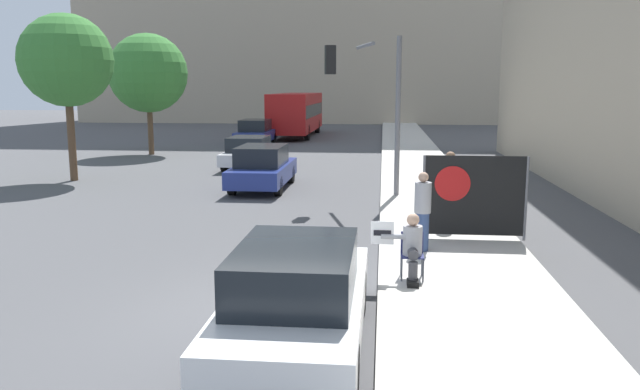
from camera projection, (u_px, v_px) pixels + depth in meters
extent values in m
plane|color=#4F4F51|center=(266.00, 314.00, 9.73)|extent=(160.00, 160.00, 0.00)
cube|color=beige|center=(421.00, 176.00, 24.09)|extent=(3.09, 90.00, 0.16)
cylinder|color=#474C56|center=(402.00, 270.00, 10.81)|extent=(0.03, 0.03, 0.40)
cylinder|color=#474C56|center=(423.00, 271.00, 10.78)|extent=(0.03, 0.03, 0.40)
cylinder|color=#474C56|center=(401.00, 264.00, 11.17)|extent=(0.03, 0.03, 0.40)
cylinder|color=#474C56|center=(422.00, 265.00, 11.14)|extent=(0.03, 0.03, 0.40)
cube|color=navy|center=(412.00, 256.00, 10.94)|extent=(0.40, 0.40, 0.02)
cube|color=navy|center=(412.00, 242.00, 11.09)|extent=(0.40, 0.02, 0.38)
cylinder|color=#424247|center=(413.00, 253.00, 10.76)|extent=(0.18, 0.42, 0.18)
cylinder|color=#424247|center=(413.00, 273.00, 10.61)|extent=(0.16, 0.16, 0.40)
cube|color=black|center=(413.00, 283.00, 10.58)|extent=(0.20, 0.28, 0.10)
cylinder|color=#9E9EA3|center=(413.00, 240.00, 10.92)|extent=(0.34, 0.34, 0.52)
sphere|color=tan|center=(413.00, 220.00, 10.86)|extent=(0.22, 0.22, 0.22)
cylinder|color=#9E9EA3|center=(394.00, 237.00, 10.86)|extent=(0.45, 0.09, 0.09)
cube|color=white|center=(382.00, 233.00, 10.87)|extent=(0.40, 0.02, 0.41)
cube|color=black|center=(382.00, 233.00, 10.86)|extent=(0.31, 0.01, 0.10)
cylinder|color=#334775|center=(422.00, 232.00, 12.82)|extent=(0.28, 0.28, 0.80)
cylinder|color=#9E9EA3|center=(423.00, 198.00, 12.69)|extent=(0.34, 0.34, 0.63)
sphere|color=tan|center=(424.00, 177.00, 12.62)|extent=(0.21, 0.21, 0.21)
cylinder|color=#334775|center=(449.00, 208.00, 15.10)|extent=(0.28, 0.28, 0.88)
cylinder|color=#B23333|center=(450.00, 176.00, 14.97)|extent=(0.34, 0.34, 0.70)
sphere|color=#936B4C|center=(450.00, 156.00, 14.89)|extent=(0.23, 0.23, 0.23)
cylinder|color=slate|center=(424.00, 197.00, 13.77)|extent=(0.06, 0.06, 1.86)
cylinder|color=slate|center=(526.00, 199.00, 13.55)|extent=(0.06, 0.06, 1.86)
cube|color=black|center=(475.00, 196.00, 13.65)|extent=(2.21, 0.02, 1.76)
cylinder|color=red|center=(453.00, 184.00, 13.63)|extent=(0.77, 0.01, 0.77)
cylinder|color=slate|center=(398.00, 117.00, 19.06)|extent=(0.16, 0.16, 4.84)
cylinder|color=slate|center=(365.00, 46.00, 18.55)|extent=(0.63, 2.07, 0.11)
cube|color=black|center=(330.00, 60.00, 18.46)|extent=(0.36, 0.36, 0.84)
sphere|color=green|center=(330.00, 69.00, 18.51)|extent=(0.18, 0.18, 0.18)
cube|color=white|center=(298.00, 308.00, 8.46)|extent=(1.77, 4.55, 0.54)
cube|color=black|center=(296.00, 270.00, 8.18)|extent=(1.53, 2.37, 0.64)
cylinder|color=black|center=(262.00, 288.00, 9.96)|extent=(0.22, 0.64, 0.64)
cylinder|color=black|center=(359.00, 292.00, 9.81)|extent=(0.22, 0.64, 0.64)
cylinder|color=black|center=(215.00, 366.00, 7.19)|extent=(0.22, 0.64, 0.64)
cylinder|color=black|center=(349.00, 372.00, 7.04)|extent=(0.22, 0.64, 0.64)
cube|color=navy|center=(263.00, 173.00, 21.58)|extent=(1.75, 4.46, 0.57)
cube|color=black|center=(262.00, 155.00, 21.30)|extent=(1.50, 2.32, 0.66)
cylinder|color=black|center=(250.00, 174.00, 23.05)|extent=(0.22, 0.64, 0.64)
cylinder|color=black|center=(291.00, 174.00, 22.90)|extent=(0.22, 0.64, 0.64)
cylinder|color=black|center=(232.00, 185.00, 20.34)|extent=(0.22, 0.64, 0.64)
cylinder|color=black|center=(278.00, 186.00, 20.19)|extent=(0.22, 0.64, 0.64)
cube|color=silver|center=(250.00, 156.00, 27.06)|extent=(1.82, 4.18, 0.50)
cube|color=black|center=(249.00, 144.00, 26.80)|extent=(1.57, 2.17, 0.61)
cylinder|color=black|center=(239.00, 157.00, 28.44)|extent=(0.22, 0.64, 0.64)
cylinder|color=black|center=(273.00, 157.00, 28.28)|extent=(0.22, 0.64, 0.64)
cylinder|color=black|center=(224.00, 164.00, 25.90)|extent=(0.22, 0.64, 0.64)
cylinder|color=black|center=(262.00, 165.00, 25.74)|extent=(0.22, 0.64, 0.64)
cube|color=navy|center=(256.00, 136.00, 37.70)|extent=(1.86, 4.50, 0.59)
cube|color=black|center=(255.00, 125.00, 37.41)|extent=(1.60, 2.34, 0.68)
cylinder|color=black|center=(248.00, 138.00, 39.19)|extent=(0.22, 0.64, 0.64)
cylinder|color=black|center=(273.00, 138.00, 39.03)|extent=(0.22, 0.64, 0.64)
cylinder|color=black|center=(237.00, 142.00, 36.45)|extent=(0.22, 0.64, 0.64)
cylinder|color=black|center=(265.00, 142.00, 36.29)|extent=(0.22, 0.64, 0.64)
cube|color=red|center=(297.00, 112.00, 44.04)|extent=(2.59, 10.56, 2.57)
cube|color=black|center=(297.00, 110.00, 44.01)|extent=(2.61, 10.03, 0.84)
cylinder|color=black|center=(288.00, 126.00, 47.57)|extent=(0.30, 1.04, 1.04)
cylinder|color=black|center=(317.00, 126.00, 47.34)|extent=(0.30, 1.04, 1.04)
cylinder|color=black|center=(273.00, 132.00, 41.15)|extent=(0.30, 1.04, 1.04)
cylinder|color=black|center=(307.00, 132.00, 40.93)|extent=(0.30, 1.04, 1.04)
cylinder|color=brown|center=(71.00, 137.00, 23.26)|extent=(0.28, 0.28, 3.26)
sphere|color=#387A33|center=(66.00, 60.00, 22.78)|extent=(3.38, 3.38, 3.38)
cylinder|color=brown|center=(150.00, 128.00, 32.29)|extent=(0.28, 0.28, 2.77)
sphere|color=#387A33|center=(148.00, 73.00, 31.81)|extent=(4.01, 4.01, 4.01)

